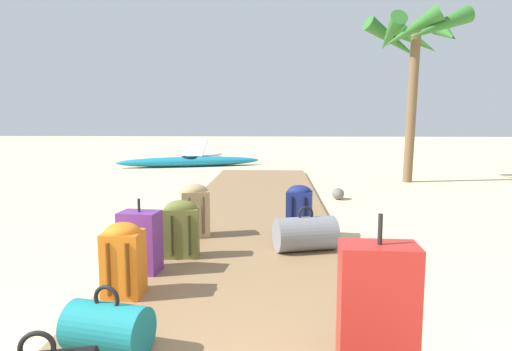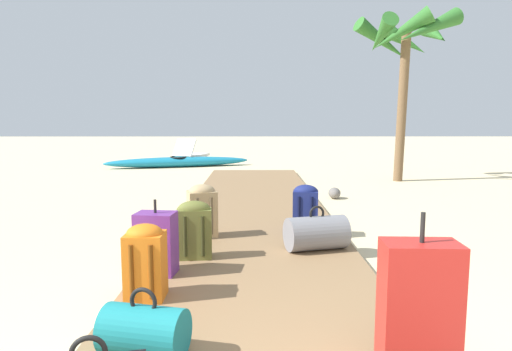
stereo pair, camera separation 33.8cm
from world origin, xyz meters
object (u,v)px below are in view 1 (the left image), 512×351
at_px(backpack_navy, 299,207).
at_px(backpack_tan, 195,209).
at_px(backpack_orange, 123,258).
at_px(lounge_chair, 202,154).
at_px(suitcase_purple, 140,242).
at_px(backpack_olive, 181,227).
at_px(palm_tree_far_right, 415,43).
at_px(suitcase_red, 377,311).
at_px(kayak, 190,161).
at_px(duffel_bag_grey, 305,234).
at_px(duffel_bag_teal, 108,328).

bearing_deg(backpack_navy, backpack_tan, -167.74).
bearing_deg(backpack_tan, backpack_orange, -97.27).
bearing_deg(lounge_chair, backpack_orange, -83.84).
relative_size(suitcase_purple, backpack_navy, 1.17).
bearing_deg(backpack_navy, lounge_chair, 106.67).
relative_size(backpack_olive, palm_tree_far_right, 0.15).
relative_size(backpack_olive, suitcase_red, 0.65).
xyz_separation_m(palm_tree_far_right, kayak, (-5.51, 3.12, -2.86)).
bearing_deg(duffel_bag_grey, backpack_olive, -167.31).
bearing_deg(lounge_chair, suitcase_purple, -83.72).
relative_size(backpack_tan, kayak, 0.14).
bearing_deg(lounge_chair, duffel_bag_teal, -83.35).
distance_m(backpack_olive, backpack_orange, 0.99).
height_order(backpack_tan, palm_tree_far_right, palm_tree_far_right).
bearing_deg(suitcase_red, palm_tree_far_right, 72.55).
bearing_deg(duffel_bag_teal, suitcase_purple, 99.31).
height_order(backpack_orange, suitcase_red, suitcase_red).
height_order(backpack_navy, palm_tree_far_right, palm_tree_far_right).
relative_size(suitcase_purple, backpack_orange, 1.15).
relative_size(suitcase_red, palm_tree_far_right, 0.23).
bearing_deg(duffel_bag_grey, backpack_navy, 91.81).
bearing_deg(suitcase_purple, backpack_orange, -86.25).
bearing_deg(duffel_bag_teal, backpack_navy, 66.45).
bearing_deg(duffel_bag_grey, duffel_bag_teal, -121.45).
bearing_deg(backpack_orange, duffel_bag_teal, -77.19).
relative_size(duffel_bag_grey, duffel_bag_teal, 1.32).
xyz_separation_m(duffel_bag_teal, lounge_chair, (-1.33, 11.41, 0.10)).
distance_m(suitcase_purple, suitcase_red, 2.29).
xyz_separation_m(duffel_bag_teal, backpack_orange, (-0.19, 0.82, 0.15)).
bearing_deg(palm_tree_far_right, backpack_olive, -123.77).
height_order(backpack_orange, palm_tree_far_right, palm_tree_far_right).
bearing_deg(lounge_chair, backpack_tan, -81.21).
bearing_deg(duffel_bag_grey, suitcase_purple, -154.54).
xyz_separation_m(duffel_bag_grey, backpack_tan, (-1.22, 0.51, 0.14)).
bearing_deg(backpack_tan, suitcase_purple, -101.96).
bearing_deg(duffel_bag_grey, lounge_chair, 105.49).
bearing_deg(kayak, suitcase_red, -74.17).
distance_m(duffel_bag_teal, lounge_chair, 11.48).
distance_m(backpack_tan, suitcase_red, 3.10).
xyz_separation_m(backpack_navy, backpack_orange, (-1.42, -2.01, 0.00)).
bearing_deg(kayak, duffel_bag_teal, -81.53).
relative_size(backpack_tan, backpack_orange, 1.06).
xyz_separation_m(backpack_navy, backpack_tan, (-1.20, -0.26, 0.02)).
bearing_deg(backpack_orange, lounge_chair, 96.16).
bearing_deg(kayak, suitcase_purple, -81.65).
relative_size(backpack_navy, backpack_orange, 0.99).
bearing_deg(palm_tree_far_right, backpack_tan, -127.83).
xyz_separation_m(duffel_bag_grey, kayak, (-2.85, 8.63, -0.10)).
bearing_deg(duffel_bag_teal, backpack_tan, 89.19).
distance_m(suitcase_purple, backpack_navy, 2.08).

